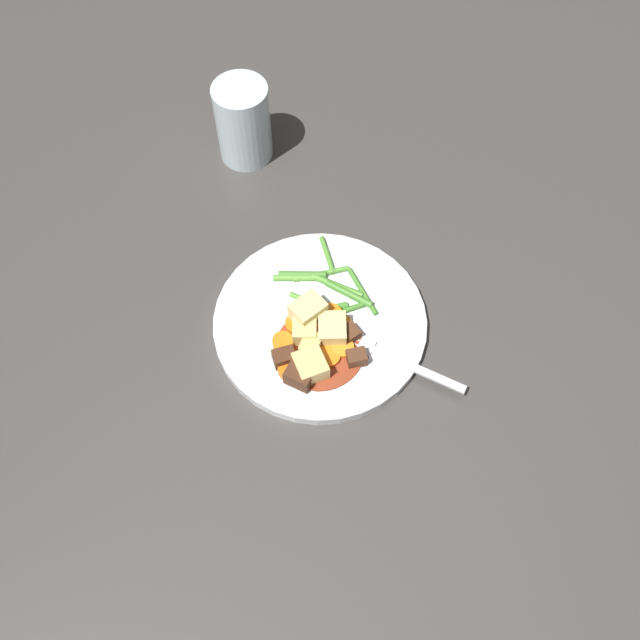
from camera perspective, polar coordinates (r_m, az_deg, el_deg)
name	(u,v)px	position (r m, az deg, el deg)	size (l,w,h in m)	color
ground_plane	(320,326)	(0.86, 0.00, -0.47)	(3.00, 3.00, 0.00)	#423F3D
dinner_plate	(320,323)	(0.85, 0.00, -0.24)	(0.26, 0.26, 0.01)	white
stew_sauce	(320,350)	(0.83, 0.00, -2.40)	(0.11, 0.11, 0.00)	#93381E
carrot_slice_0	(329,318)	(0.84, 0.71, 0.16)	(0.03, 0.03, 0.01)	orange
carrot_slice_1	(340,324)	(0.84, 1.64, -0.35)	(0.03, 0.03, 0.01)	orange
carrot_slice_2	(292,369)	(0.81, -2.31, -3.95)	(0.03, 0.03, 0.01)	orange
carrot_slice_3	(343,348)	(0.82, 1.85, -2.26)	(0.03, 0.03, 0.01)	orange
carrot_slice_4	(297,324)	(0.84, -1.86, -0.34)	(0.03, 0.03, 0.01)	orange
carrot_slice_5	(327,356)	(0.82, 0.60, -2.94)	(0.03, 0.03, 0.01)	orange
carrot_slice_6	(283,343)	(0.83, -2.99, -1.83)	(0.02, 0.02, 0.01)	orange
potato_chunk_0	(308,314)	(0.83, -0.97, 0.51)	(0.03, 0.04, 0.03)	#EAD68C
potato_chunk_1	(310,366)	(0.80, -0.78, -3.75)	(0.03, 0.04, 0.03)	#E5CC7A
potato_chunk_2	(305,330)	(0.83, -1.25, -0.84)	(0.03, 0.03, 0.02)	#E5CC7A
potato_chunk_3	(332,330)	(0.83, 0.98, -0.78)	(0.04, 0.03, 0.03)	#EAD68C
potato_chunk_4	(311,346)	(0.82, -0.73, -2.07)	(0.02, 0.03, 0.02)	#DBBC6B
meat_chunk_0	(316,336)	(0.83, -0.32, -1.31)	(0.03, 0.02, 0.02)	brown
meat_chunk_1	(299,376)	(0.80, -1.67, -4.56)	(0.03, 0.02, 0.02)	#4C2B19
meat_chunk_2	(356,358)	(0.81, 2.96, -3.05)	(0.02, 0.02, 0.02)	#56331E
meat_chunk_3	(284,357)	(0.81, -2.90, -3.02)	(0.03, 0.02, 0.02)	#4C2B19
meat_chunk_4	(350,333)	(0.83, 2.44, -1.08)	(0.02, 0.02, 0.02)	#56331E
green_bean_0	(362,291)	(0.86, 3.43, 2.32)	(0.01, 0.01, 0.07)	#4C8E33
green_bean_1	(349,294)	(0.86, 2.34, 2.13)	(0.01, 0.01, 0.06)	#4C8E33
green_bean_2	(318,274)	(0.88, -0.20, 3.75)	(0.01, 0.01, 0.07)	#66AD42
green_bean_3	(313,303)	(0.85, -0.57, 1.37)	(0.01, 0.01, 0.06)	#599E38
green_bean_4	(328,255)	(0.89, 0.61, 5.23)	(0.01, 0.01, 0.06)	#599E38
green_bean_5	(294,278)	(0.87, -2.12, 3.41)	(0.01, 0.01, 0.05)	#66AD42
green_bean_6	(337,286)	(0.87, 1.40, 2.77)	(0.01, 0.01, 0.07)	#599E38
green_bean_7	(334,314)	(0.85, 1.12, 0.48)	(0.01, 0.01, 0.08)	#4C8E33
green_bean_8	(302,275)	(0.88, -1.43, 3.68)	(0.01, 0.01, 0.06)	#4C8E33
green_bean_9	(322,310)	(0.85, 0.15, 0.78)	(0.01, 0.01, 0.07)	#4C8E33
fork	(390,357)	(0.82, 5.63, -2.98)	(0.09, 0.16, 0.00)	silver
water_glass	(243,122)	(0.99, -6.20, 15.54)	(0.07, 0.07, 0.11)	silver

